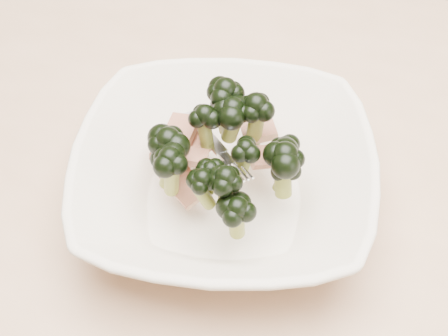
{
  "coord_description": "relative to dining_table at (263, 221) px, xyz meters",
  "views": [
    {
      "loc": [
        0.12,
        -0.44,
        1.25
      ],
      "look_at": [
        -0.03,
        -0.06,
        0.8
      ],
      "focal_mm": 50.0,
      "sensor_mm": 36.0,
      "label": 1
    }
  ],
  "objects": [
    {
      "name": "dining_table",
      "position": [
        0.0,
        0.0,
        0.0
      ],
      "size": [
        1.2,
        0.8,
        0.75
      ],
      "color": "tan",
      "rests_on": "ground"
    },
    {
      "name": "broccoli_dish",
      "position": [
        -0.03,
        -0.06,
        0.14
      ],
      "size": [
        0.37,
        0.37,
        0.12
      ],
      "color": "beige",
      "rests_on": "dining_table"
    }
  ]
}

